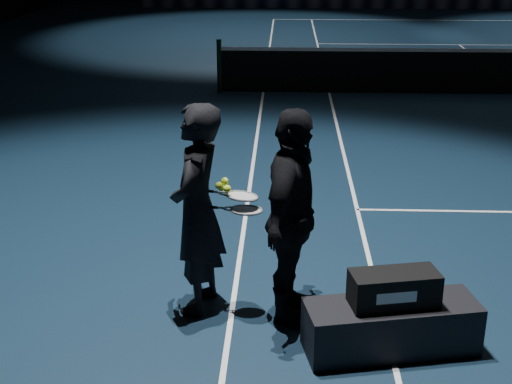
% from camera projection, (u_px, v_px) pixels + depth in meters
% --- Properties ---
extents(net_post_left, '(0.10, 0.10, 1.10)m').
position_uv_depth(net_post_left, '(219.00, 66.00, 14.74)').
color(net_post_left, black).
rests_on(net_post_left, floor).
extents(player_bench, '(1.50, 0.76, 0.43)m').
position_uv_depth(player_bench, '(391.00, 327.00, 5.92)').
color(player_bench, black).
rests_on(player_bench, floor).
extents(racket_bag, '(0.76, 0.44, 0.29)m').
position_uv_depth(racket_bag, '(394.00, 288.00, 5.79)').
color(racket_bag, black).
rests_on(racket_bag, player_bench).
extents(bag_signature, '(0.33, 0.07, 0.10)m').
position_uv_depth(bag_signature, '(397.00, 298.00, 5.64)').
color(bag_signature, white).
rests_on(bag_signature, racket_bag).
extents(player_a, '(0.60, 0.79, 1.94)m').
position_uv_depth(player_a, '(197.00, 210.00, 6.32)').
color(player_a, black).
rests_on(player_a, floor).
extents(player_b, '(0.75, 1.22, 1.94)m').
position_uv_depth(player_b, '(291.00, 218.00, 6.15)').
color(player_b, black).
rests_on(player_b, floor).
extents(racket_lower, '(0.71, 0.34, 0.03)m').
position_uv_depth(racket_lower, '(246.00, 210.00, 6.21)').
color(racket_lower, black).
rests_on(racket_lower, player_a).
extents(racket_upper, '(0.70, 0.29, 0.10)m').
position_uv_depth(racket_upper, '(242.00, 196.00, 6.22)').
color(racket_upper, black).
rests_on(racket_upper, player_b).
extents(tennis_balls, '(0.12, 0.10, 0.12)m').
position_uv_depth(tennis_balls, '(225.00, 186.00, 6.18)').
color(tennis_balls, '#B8CC2B').
rests_on(tennis_balls, racket_upper).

